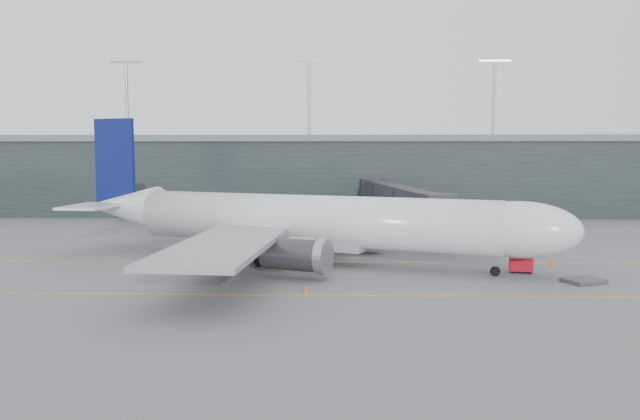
{
  "coord_description": "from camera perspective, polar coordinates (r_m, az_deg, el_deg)",
  "views": [
    {
      "loc": [
        9.96,
        -72.03,
        12.17
      ],
      "look_at": [
        8.34,
        -4.0,
        5.78
      ],
      "focal_mm": 35.0,
      "sensor_mm": 36.0,
      "label": 1
    }
  ],
  "objects": [
    {
      "name": "ground",
      "position": [
        73.73,
        -6.43,
        -4.17
      ],
      "size": [
        320.0,
        320.0,
        0.0
      ],
      "primitive_type": "plane",
      "color": "#535357",
      "rests_on": "ground"
    },
    {
      "name": "taxiline_a",
      "position": [
        69.82,
        -6.88,
        -4.71
      ],
      "size": [
        160.0,
        0.25,
        0.02
      ],
      "primitive_type": "cube",
      "color": "#C38F12",
      "rests_on": "ground"
    },
    {
      "name": "taxiline_b",
      "position": [
        54.35,
        -9.31,
        -7.64
      ],
      "size": [
        160.0,
        0.25,
        0.02
      ],
      "primitive_type": "cube",
      "color": "#C38F12",
      "rests_on": "ground"
    },
    {
      "name": "taxiline_lead_main",
      "position": [
        92.96,
        -1.7,
        -2.16
      ],
      "size": [
        0.25,
        60.0,
        0.02
      ],
      "primitive_type": "cube",
      "color": "#C38F12",
      "rests_on": "ground"
    },
    {
      "name": "terminal",
      "position": [
        130.49,
        -3.02,
        3.36
      ],
      "size": [
        240.0,
        36.0,
        29.0
      ],
      "color": "#1C2627",
      "rests_on": "ground"
    },
    {
      "name": "main_aircraft",
      "position": [
        68.21,
        -1.07,
        -1.05
      ],
      "size": [
        55.84,
        51.56,
        16.24
      ],
      "rotation": [
        0.0,
        0.0,
        -0.36
      ],
      "color": "silver",
      "rests_on": "ground"
    },
    {
      "name": "jet_bridge",
      "position": [
        99.33,
        6.91,
        1.45
      ],
      "size": [
        10.28,
        47.83,
        7.29
      ],
      "rotation": [
        0.0,
        0.0,
        0.14
      ],
      "color": "#28272B",
      "rests_on": "ground"
    },
    {
      "name": "gse_cart",
      "position": [
        66.22,
        17.9,
        -4.74
      ],
      "size": [
        2.48,
        1.83,
        1.54
      ],
      "rotation": [
        0.0,
        0.0,
        -0.19
      ],
      "color": "#B50C1D",
      "rests_on": "ground"
    },
    {
      "name": "baggage_dolly",
      "position": [
        63.36,
        22.94,
        -5.96
      ],
      "size": [
        4.16,
        3.81,
        0.34
      ],
      "primitive_type": "cube",
      "rotation": [
        0.0,
        0.0,
        0.41
      ],
      "color": "#3A3B40",
      "rests_on": "ground"
    },
    {
      "name": "uld_a",
      "position": [
        84.41,
        -8.54,
        -2.31
      ],
      "size": [
        2.22,
        1.85,
        1.87
      ],
      "rotation": [
        0.0,
        0.0,
        0.11
      ],
      "color": "#323136",
      "rests_on": "ground"
    },
    {
      "name": "uld_b",
      "position": [
        86.24,
        -6.88,
        -2.17
      ],
      "size": [
        2.33,
        2.1,
        1.75
      ],
      "rotation": [
        0.0,
        0.0,
        -0.34
      ],
      "color": "#323136",
      "rests_on": "ground"
    },
    {
      "name": "uld_c",
      "position": [
        84.37,
        -4.96,
        -2.35
      ],
      "size": [
        2.13,
        1.85,
        1.68
      ],
      "rotation": [
        0.0,
        0.0,
        0.23
      ],
      "color": "#323136",
      "rests_on": "ground"
    },
    {
      "name": "cone_nose",
      "position": [
        70.83,
        20.48,
        -4.56
      ],
      "size": [
        0.49,
        0.49,
        0.78
      ],
      "primitive_type": "cone",
      "color": "#F3520D",
      "rests_on": "ground"
    },
    {
      "name": "cone_wing_stbd",
      "position": [
        54.1,
        -1.32,
        -7.22
      ],
      "size": [
        0.48,
        0.48,
        0.77
      ],
      "primitive_type": "cone",
      "color": "#E7540C",
      "rests_on": "ground"
    },
    {
      "name": "cone_wing_port",
      "position": [
        85.39,
        0.79,
        -2.56
      ],
      "size": [
        0.5,
        0.5,
        0.8
      ],
      "primitive_type": "cone",
      "color": "orange",
      "rests_on": "ground"
    },
    {
      "name": "cone_tail",
      "position": [
        65.15,
        -16.5,
        -5.31
      ],
      "size": [
        0.45,
        0.45,
        0.71
      ],
      "primitive_type": "cone",
      "color": "#F6560D",
      "rests_on": "ground"
    }
  ]
}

